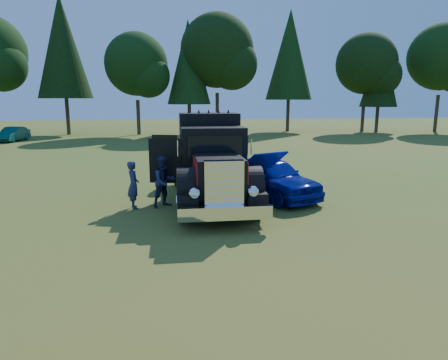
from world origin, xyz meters
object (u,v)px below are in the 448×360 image
spectator_far (164,182)px  distant_teal_car (13,134)px  diamond_t_truck (211,165)px  spectator_near (133,185)px  hotrod_coupe (271,177)px

spectator_far → distant_teal_car: 26.22m
diamond_t_truck → distant_teal_car: diamond_t_truck is taller
diamond_t_truck → spectator_near: (-2.58, -0.46, -0.51)m
spectator_near → hotrod_coupe: bearing=-93.9°
spectator_far → spectator_near: bearing=153.8°
spectator_near → distant_teal_car: size_ratio=0.42×
hotrod_coupe → spectator_near: (-4.77, -0.88, 0.04)m
diamond_t_truck → spectator_far: diamond_t_truck is taller
spectator_near → distant_teal_car: bearing=12.9°
hotrod_coupe → spectator_far: bearing=-168.2°
hotrod_coupe → diamond_t_truck: bearing=-169.1°
diamond_t_truck → spectator_near: size_ratio=4.63×
spectator_far → hotrod_coupe: bearing=-19.8°
diamond_t_truck → spectator_near: 2.67m
spectator_near → distant_teal_car: spectator_near is taller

